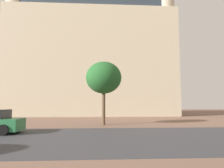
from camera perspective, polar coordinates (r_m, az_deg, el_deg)
name	(u,v)px	position (r m, az deg, el deg)	size (l,w,h in m)	color
ground_plane	(106,136)	(12.15, -1.67, -14.26)	(120.00, 120.00, 0.00)	brown
street_asphalt_strip	(106,138)	(11.58, -1.57, -14.67)	(120.00, 8.93, 0.00)	#38383D
landmark_building	(91,56)	(36.26, -5.85, 7.75)	(26.84, 11.68, 32.21)	beige
tree_curb_far	(104,78)	(18.49, -2.32, 1.71)	(3.20, 3.20, 5.64)	brown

